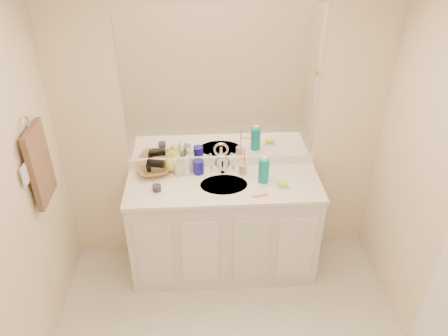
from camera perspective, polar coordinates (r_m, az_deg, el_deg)
name	(u,v)px	position (r m, az deg, el deg)	size (l,w,h in m)	color
ceiling	(239,11)	(1.82, 1.96, 19.78)	(2.60, 2.60, 0.02)	white
wall_back	(222,130)	(3.47, -0.32, 4.97)	(2.60, 0.02, 2.40)	#F6E1C0
vanity_cabinet	(224,228)	(3.67, -0.05, -7.84)	(1.50, 0.55, 0.85)	silver
countertop	(224,185)	(3.40, -0.05, -2.18)	(1.52, 0.57, 0.03)	white
backsplash	(222,161)	(3.59, -0.30, 0.90)	(1.52, 0.03, 0.08)	white
sink_basin	(224,186)	(3.39, -0.03, -2.33)	(0.37, 0.37, 0.02)	silver
faucet	(222,166)	(3.50, -0.21, 0.25)	(0.02, 0.02, 0.11)	silver
mirror	(221,88)	(3.31, -0.34, 10.46)	(1.48, 0.01, 1.20)	white
blue_mug	(199,167)	(3.49, -3.35, 0.16)	(0.09, 0.09, 0.12)	navy
tan_cup	(243,169)	(3.49, 2.46, -0.15)	(0.06, 0.06, 0.09)	tan
toothbrush	(244,158)	(3.43, 2.67, 1.36)	(0.01, 0.01, 0.20)	#FA41B8
mouthwash_bottle	(264,170)	(3.38, 5.21, -0.30)	(0.08, 0.08, 0.20)	#0C8890
soap_dish	(283,186)	(3.38, 7.66, -2.37)	(0.09, 0.07, 0.01)	silver
green_soap	(283,184)	(3.37, 7.68, -2.10)	(0.07, 0.05, 0.03)	#B0E538
orange_comb	(260,196)	(3.27, 4.77, -3.63)	(0.12, 0.03, 0.01)	orange
dark_jar	(157,188)	(3.34, -8.77, -2.60)	(0.07, 0.07, 0.05)	#2C2B31
extra_white_bottle	(187,166)	(3.46, -4.85, 0.23)	(0.05, 0.05, 0.16)	silver
soap_bottle_white	(190,160)	(3.52, -4.44, 1.05)	(0.07, 0.07, 0.18)	white
soap_bottle_cream	(179,165)	(3.48, -5.91, 0.39)	(0.07, 0.08, 0.17)	beige
soap_bottle_yellow	(172,160)	(3.54, -6.76, 0.99)	(0.14, 0.14, 0.17)	#EDEC5C
wicker_basket	(154,170)	(3.54, -9.17, -0.21)	(0.26, 0.26, 0.06)	olive
hair_dryer	(156,163)	(3.51, -8.92, 0.61)	(0.06, 0.06, 0.13)	black
towel_ring	(26,125)	(3.04, -24.47, 5.16)	(0.11, 0.11, 0.01)	silver
hand_towel	(40,165)	(3.17, -22.93, 0.38)	(0.04, 0.32, 0.55)	#4C3629
switch_plate	(25,175)	(3.00, -24.57, -0.85)	(0.01, 0.09, 0.13)	white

